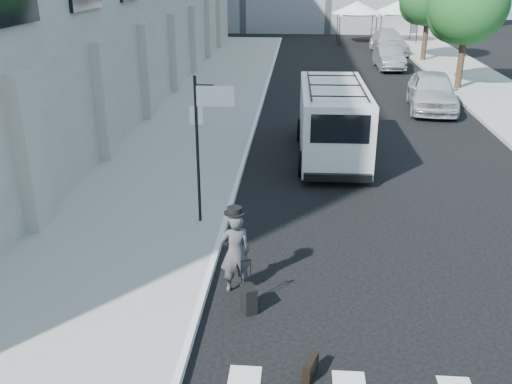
% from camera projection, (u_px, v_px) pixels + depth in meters
% --- Properties ---
extents(ground, '(120.00, 120.00, 0.00)m').
position_uv_depth(ground, '(309.00, 303.00, 10.73)').
color(ground, black).
rests_on(ground, ground).
extents(sidewalk_left, '(4.50, 48.00, 0.15)m').
position_uv_depth(sidewalk_left, '(212.00, 103.00, 25.81)').
color(sidewalk_left, gray).
rests_on(sidewalk_left, ground).
extents(sidewalk_right, '(4.00, 56.00, 0.15)m').
position_uv_depth(sidewalk_right, '(486.00, 89.00, 28.55)').
color(sidewalk_right, gray).
rests_on(sidewalk_right, ground).
extents(sign_pole, '(1.03, 0.07, 3.50)m').
position_uv_depth(sign_pole, '(207.00, 120.00, 12.87)').
color(sign_pole, black).
rests_on(sign_pole, sidewalk_left).
extents(tree_near, '(3.80, 3.83, 6.03)m').
position_uv_depth(tree_near, '(465.00, 7.00, 27.34)').
color(tree_near, black).
rests_on(tree_near, ground).
extents(tent_left, '(4.00, 4.00, 3.20)m').
position_uv_depth(tent_left, '(357.00, 8.00, 44.58)').
color(tent_left, black).
rests_on(tent_left, ground).
extents(tent_right, '(4.00, 4.00, 3.20)m').
position_uv_depth(tent_right, '(398.00, 8.00, 44.81)').
color(tent_right, black).
rests_on(tent_right, ground).
extents(businessman, '(0.68, 0.54, 1.64)m').
position_uv_depth(businessman, '(235.00, 253.00, 10.86)').
color(businessman, '#3C3C3F').
rests_on(businessman, ground).
extents(briefcase, '(0.26, 0.45, 0.34)m').
position_uv_depth(briefcase, '(311.00, 368.00, 8.74)').
color(briefcase, black).
rests_on(briefcase, ground).
extents(suitcase, '(0.35, 0.41, 0.99)m').
position_uv_depth(suitcase, '(249.00, 298.00, 10.39)').
color(suitcase, black).
rests_on(suitcase, ground).
extents(cargo_van, '(2.29, 6.23, 2.33)m').
position_uv_depth(cargo_van, '(332.00, 120.00, 18.53)').
color(cargo_van, silver).
rests_on(cargo_van, ground).
extents(parked_car_a, '(2.47, 5.02, 1.65)m').
position_uv_depth(parked_car_a, '(432.00, 91.00, 24.58)').
color(parked_car_a, '#B4B8BD').
rests_on(parked_car_a, ground).
extents(parked_car_b, '(1.56, 4.12, 1.34)m').
position_uv_depth(parked_car_b, '(389.00, 58.00, 34.22)').
color(parked_car_b, slate).
rests_on(parked_car_b, ground).
extents(parked_car_c, '(2.46, 5.35, 1.51)m').
position_uv_depth(parked_car_c, '(389.00, 42.00, 40.25)').
color(parked_car_c, '#AAACB2').
rests_on(parked_car_c, ground).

